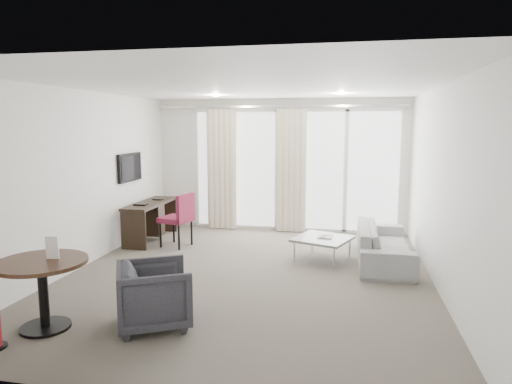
% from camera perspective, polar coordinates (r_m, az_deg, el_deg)
% --- Properties ---
extents(floor, '(5.00, 6.00, 0.00)m').
position_cam_1_polar(floor, '(6.49, -1.06, -10.41)').
color(floor, '#5B554A').
rests_on(floor, ground).
extents(ceiling, '(5.00, 6.00, 0.00)m').
position_cam_1_polar(ceiling, '(6.17, -1.13, 13.10)').
color(ceiling, white).
rests_on(ceiling, ground).
extents(wall_left, '(0.00, 6.00, 2.60)m').
position_cam_1_polar(wall_left, '(7.17, -21.02, 1.47)').
color(wall_left, silver).
rests_on(wall_left, ground).
extents(wall_right, '(0.00, 6.00, 2.60)m').
position_cam_1_polar(wall_right, '(6.17, 22.22, 0.39)').
color(wall_right, silver).
rests_on(wall_right, ground).
extents(wall_front, '(5.00, 0.00, 2.60)m').
position_cam_1_polar(wall_front, '(3.38, -12.21, -5.29)').
color(wall_front, silver).
rests_on(wall_front, ground).
extents(window_panel, '(4.00, 0.02, 2.38)m').
position_cam_1_polar(window_panel, '(9.09, 4.83, 2.70)').
color(window_panel, white).
rests_on(window_panel, ground).
extents(window_frame, '(4.10, 0.06, 2.44)m').
position_cam_1_polar(window_frame, '(9.08, 4.82, 2.69)').
color(window_frame, white).
rests_on(window_frame, ground).
extents(curtain_left, '(0.60, 0.20, 2.38)m').
position_cam_1_polar(curtain_left, '(9.21, -4.29, 2.78)').
color(curtain_left, beige).
rests_on(curtain_left, ground).
extents(curtain_right, '(0.60, 0.20, 2.38)m').
position_cam_1_polar(curtain_right, '(8.94, 4.39, 2.60)').
color(curtain_right, beige).
rests_on(curtain_right, ground).
extents(curtain_track, '(4.80, 0.04, 0.04)m').
position_cam_1_polar(curtain_track, '(8.93, 2.86, 10.64)').
color(curtain_track, '#B2B2B7').
rests_on(curtain_track, ceiling).
extents(downlight_a, '(0.12, 0.12, 0.02)m').
position_cam_1_polar(downlight_a, '(7.94, -5.05, 11.93)').
color(downlight_a, '#FFE0B2').
rests_on(downlight_a, ceiling).
extents(downlight_b, '(0.12, 0.12, 0.02)m').
position_cam_1_polar(downlight_b, '(7.62, 10.62, 11.97)').
color(downlight_b, '#FFE0B2').
rests_on(downlight_b, ceiling).
extents(desk, '(0.46, 1.49, 0.70)m').
position_cam_1_polar(desk, '(8.58, -13.01, -3.57)').
color(desk, black).
rests_on(desk, floor).
extents(tv, '(0.05, 0.80, 0.50)m').
position_cam_1_polar(tv, '(8.39, -15.49, 2.99)').
color(tv, black).
rests_on(tv, wall_left).
extents(desk_chair, '(0.61, 0.59, 0.93)m').
position_cam_1_polar(desk_chair, '(8.03, -9.98, -3.44)').
color(desk_chair, maroon).
rests_on(desk_chair, floor).
extents(round_table, '(1.11, 1.11, 0.73)m').
position_cam_1_polar(round_table, '(5.27, -25.03, -11.56)').
color(round_table, '#321D11').
rests_on(round_table, floor).
extents(menu_card, '(0.13, 0.05, 0.23)m').
position_cam_1_polar(menu_card, '(5.18, -24.06, -7.68)').
color(menu_card, white).
rests_on(menu_card, round_table).
extents(tub_armchair, '(0.99, 0.98, 0.67)m').
position_cam_1_polar(tub_armchair, '(4.98, -12.60, -12.44)').
color(tub_armchair, '#2B2A30').
rests_on(tub_armchair, floor).
extents(coffee_table, '(1.02, 1.02, 0.36)m').
position_cam_1_polar(coffee_table, '(7.25, 8.30, -7.02)').
color(coffee_table, gray).
rests_on(coffee_table, floor).
extents(remote, '(0.10, 0.18, 0.02)m').
position_cam_1_polar(remote, '(7.21, 8.44, -5.62)').
color(remote, black).
rests_on(remote, coffee_table).
extents(magazine, '(0.22, 0.27, 0.01)m').
position_cam_1_polar(magazine, '(7.25, 8.64, -5.54)').
color(magazine, gray).
rests_on(magazine, coffee_table).
extents(sofa, '(0.77, 1.96, 0.57)m').
position_cam_1_polar(sofa, '(7.30, 15.71, -6.25)').
color(sofa, gray).
rests_on(sofa, floor).
extents(terrace_slab, '(5.60, 3.00, 0.12)m').
position_cam_1_polar(terrace_slab, '(10.77, 5.68, -3.22)').
color(terrace_slab, '#4D4D50').
rests_on(terrace_slab, ground).
extents(rattan_chair_a, '(0.75, 0.75, 0.84)m').
position_cam_1_polar(rattan_chair_a, '(10.59, 9.85, -0.86)').
color(rattan_chair_a, brown).
rests_on(rattan_chair_a, terrace_slab).
extents(rattan_chair_b, '(0.69, 0.69, 0.77)m').
position_cam_1_polar(rattan_chair_b, '(11.27, 13.20, -0.59)').
color(rattan_chair_b, brown).
rests_on(rattan_chair_b, terrace_slab).
extents(rattan_table, '(0.58, 0.58, 0.54)m').
position_cam_1_polar(rattan_table, '(10.64, 11.77, -1.69)').
color(rattan_table, brown).
rests_on(rattan_table, terrace_slab).
extents(balustrade, '(5.50, 0.06, 1.05)m').
position_cam_1_polar(balustrade, '(12.10, 6.41, 0.73)').
color(balustrade, '#B2B2B7').
rests_on(balustrade, terrace_slab).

